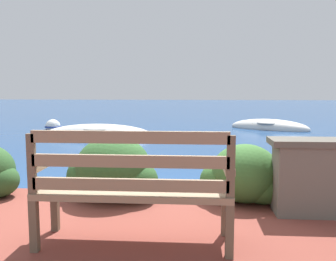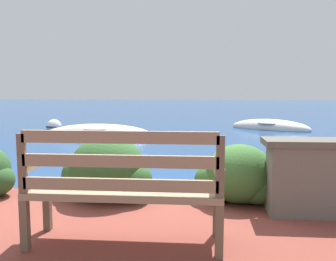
# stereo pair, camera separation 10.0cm
# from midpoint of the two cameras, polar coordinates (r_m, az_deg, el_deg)

# --- Properties ---
(ground_plane) EXTENTS (80.00, 80.00, 0.00)m
(ground_plane) POSITION_cam_midpoint_polar(r_m,az_deg,el_deg) (4.67, -7.27, -11.63)
(ground_plane) COLOR navy
(park_bench) EXTENTS (1.53, 0.48, 0.93)m
(park_bench) POSITION_cam_midpoint_polar(r_m,az_deg,el_deg) (2.93, -6.33, -8.31)
(park_bench) COLOR brown
(park_bench) RESTS_ON patio_terrace
(hedge_clump_centre) EXTENTS (1.04, 0.75, 0.71)m
(hedge_clump_centre) POSITION_cam_midpoint_polar(r_m,az_deg,el_deg) (4.21, -9.17, -6.25)
(hedge_clump_centre) COLOR #2D5628
(hedge_clump_centre) RESTS_ON patio_terrace
(hedge_clump_right) EXTENTS (0.93, 0.67, 0.63)m
(hedge_clump_right) POSITION_cam_midpoint_polar(r_m,az_deg,el_deg) (4.13, 10.78, -6.99)
(hedge_clump_right) COLOR #38662D
(hedge_clump_right) RESTS_ON patio_terrace
(rowboat_nearest) EXTENTS (3.24, 1.07, 0.67)m
(rowboat_nearest) POSITION_cam_midpoint_polar(r_m,az_deg,el_deg) (11.31, -10.92, -0.65)
(rowboat_nearest) COLOR silver
(rowboat_nearest) RESTS_ON ground_plane
(rowboat_mid) EXTENTS (2.92, 2.24, 0.62)m
(rowboat_mid) POSITION_cam_midpoint_polar(r_m,az_deg,el_deg) (13.60, 14.96, 0.43)
(rowboat_mid) COLOR silver
(rowboat_mid) RESTS_ON ground_plane
(mooring_buoy) EXTENTS (0.57, 0.57, 0.52)m
(mooring_buoy) POSITION_cam_midpoint_polar(r_m,az_deg,el_deg) (13.72, -17.32, 0.56)
(mooring_buoy) COLOR white
(mooring_buoy) RESTS_ON ground_plane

